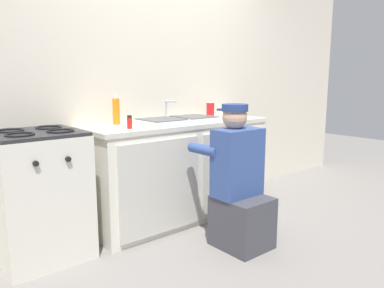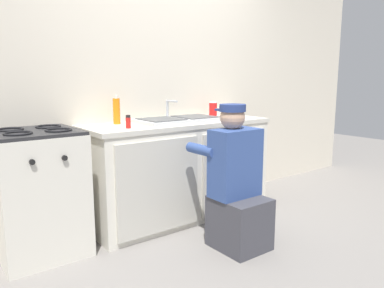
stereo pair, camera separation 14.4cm
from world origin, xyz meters
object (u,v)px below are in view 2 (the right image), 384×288
Objects in this scene: cell_phone at (233,117)px; sink_double_basin at (179,119)px; stove_range at (39,193)px; soap_bottle_orange at (117,111)px; plumber_person at (236,189)px; soda_cup_red at (213,109)px; water_glass at (239,112)px; spice_bottle_red at (128,122)px.

sink_double_basin is at bearing 173.97° from cell_phone.
stove_range is 3.77× the size of soap_bottle_orange.
plumber_person is 7.26× the size of soda_cup_red.
soap_bottle_orange reaches higher than sink_double_basin.
water_glass is at bearing -8.19° from soap_bottle_orange.
stove_range is 0.85× the size of plumber_person.
soda_cup_red reaches higher than water_glass.
spice_bottle_red is at bearing -165.31° from soda_cup_red.
sink_double_basin is 0.73m from water_glass.
soap_bottle_orange reaches higher than water_glass.
soda_cup_red is at bearing 15.68° from sink_double_basin.
cell_phone is at bearing -1.91° from stove_range.
soda_cup_red is (0.54, 0.15, 0.06)m from sink_double_basin.
sink_double_basin reaches higher than stove_range.
stove_range is at bearing 178.09° from cell_phone.
plumber_person is 4.42× the size of soap_bottle_orange.
cell_phone is 1.20m from spice_bottle_red.
soda_cup_red is at bearing 138.34° from water_glass.
cell_phone is (0.61, -0.06, -0.01)m from sink_double_basin.
sink_double_basin is at bearing 13.78° from spice_bottle_red.
water_glass is (1.27, -0.18, -0.06)m from soap_bottle_orange.
spice_bottle_red is at bearing 131.52° from plumber_person.
stove_range is 2.05m from water_glass.
spice_bottle_red reaches higher than cell_phone.
sink_double_basin is 0.85× the size of stove_range.
sink_double_basin is 0.57m from soap_bottle_orange.
sink_double_basin is at bearing 88.87° from plumber_person.
plumber_person is 0.99m from spice_bottle_red.
sink_double_basin is at bearing 178.21° from water_glass.
sink_double_basin reaches higher than water_glass.
stove_range is 0.84m from spice_bottle_red.
soap_bottle_orange reaches higher than stove_range.
sink_double_basin is 0.62m from cell_phone.
plumber_person is (1.24, -0.79, -0.01)m from stove_range.
plumber_person is at bearing -91.13° from sink_double_basin.
stove_range is 0.92m from soap_bottle_orange.
cell_phone is at bearing -6.03° from sink_double_basin.
sink_double_basin is at bearing -16.55° from soap_bottle_orange.
cell_phone is 1.33× the size of spice_bottle_red.
plumber_person reaches higher than spice_bottle_red.
plumber_person is at bearing -120.45° from soda_cup_red.
spice_bottle_red is (0.67, -0.14, 0.49)m from stove_range.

